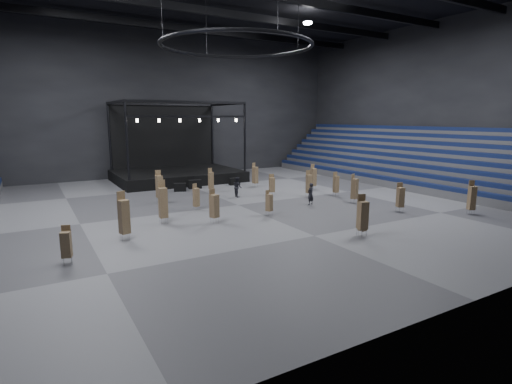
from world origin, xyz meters
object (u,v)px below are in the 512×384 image
flight_case_mid (195,184)px  chair_stack_8 (336,184)px  chair_stack_9 (363,221)px  chair_stack_17 (309,183)px  man_center (311,194)px  chair_stack_6 (159,186)px  chair_stack_1 (400,197)px  flight_case_left (180,187)px  chair_stack_5 (66,244)px  flight_case_right (234,181)px  chair_stack_2 (255,175)px  chair_stack_15 (363,215)px  chair_stack_3 (472,197)px  chair_stack_4 (272,184)px  chair_stack_13 (313,177)px  chair_stack_16 (163,202)px  chair_stack_10 (124,216)px  chair_stack_12 (196,197)px  crew_member (237,187)px  chair_stack_0 (214,205)px  chair_stack_7 (211,180)px  chair_stack_11 (354,188)px  chair_stack_14 (269,202)px  stage (175,168)px

flight_case_mid → chair_stack_8: chair_stack_8 is taller
chair_stack_9 → chair_stack_17: size_ratio=0.73×
chair_stack_9 → man_center: (2.85, 9.01, -0.05)m
chair_stack_6 → chair_stack_17: 13.70m
chair_stack_6 → chair_stack_1: bearing=-44.1°
flight_case_left → chair_stack_5: bearing=-125.2°
flight_case_right → chair_stack_6: (-9.95, -5.08, 1.06)m
chair_stack_2 → chair_stack_8: bearing=-84.7°
flight_case_mid → chair_stack_15: 21.74m
chair_stack_3 → chair_stack_5: size_ratio=1.32×
man_center → chair_stack_4: bearing=-95.1°
chair_stack_13 → chair_stack_15: chair_stack_13 is taller
chair_stack_13 → chair_stack_16: 18.51m
chair_stack_6 → chair_stack_10: chair_stack_10 is taller
flight_case_mid → chair_stack_4: size_ratio=0.65×
chair_stack_12 → crew_member: 6.46m
flight_case_right → chair_stack_3: (9.52, -21.46, 0.95)m
chair_stack_10 → chair_stack_12: bearing=21.9°
flight_case_left → crew_member: crew_member is taller
chair_stack_4 → chair_stack_12: bearing=-147.0°
chair_stack_0 → crew_member: size_ratio=1.30×
chair_stack_5 → chair_stack_17: (21.48, 8.07, 0.19)m
flight_case_mid → man_center: size_ratio=0.73×
chair_stack_3 → chair_stack_2: bearing=137.9°
chair_stack_3 → chair_stack_15: 11.42m
chair_stack_7 → chair_stack_8: bearing=-41.1°
chair_stack_11 → chair_stack_10: bearing=165.8°
chair_stack_9 → chair_stack_14: bearing=99.4°
chair_stack_3 → chair_stack_10: size_ratio=0.88×
chair_stack_12 → chair_stack_14: chair_stack_12 is taller
chair_stack_10 → crew_member: bearing=19.1°
flight_case_mid → chair_stack_10: size_ratio=0.45×
chair_stack_4 → crew_member: 3.27m
chair_stack_10 → chair_stack_0: bearing=-7.7°
chair_stack_11 → chair_stack_12: (-12.98, 4.26, -0.20)m
stage → chair_stack_3: stage is taller
chair_stack_10 → chair_stack_11: bearing=-13.3°
chair_stack_3 → chair_stack_16: (-21.37, 9.14, 0.22)m
chair_stack_1 → chair_stack_15: (-7.38, -3.34, 0.16)m
chair_stack_5 → chair_stack_15: 17.03m
chair_stack_5 → chair_stack_9: chair_stack_5 is taller
chair_stack_8 → chair_stack_17: size_ratio=0.93×
chair_stack_12 → chair_stack_16: 4.46m
chair_stack_11 → chair_stack_14: bearing=163.2°
chair_stack_11 → flight_case_right: bearing=91.3°
chair_stack_15 → flight_case_mid: bearing=111.0°
chair_stack_1 → chair_stack_4: bearing=136.7°
chair_stack_6 → chair_stack_14: 10.61m
chair_stack_2 → chair_stack_5: size_ratio=1.29×
chair_stack_8 → chair_stack_11: (-0.76, -3.26, 0.13)m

